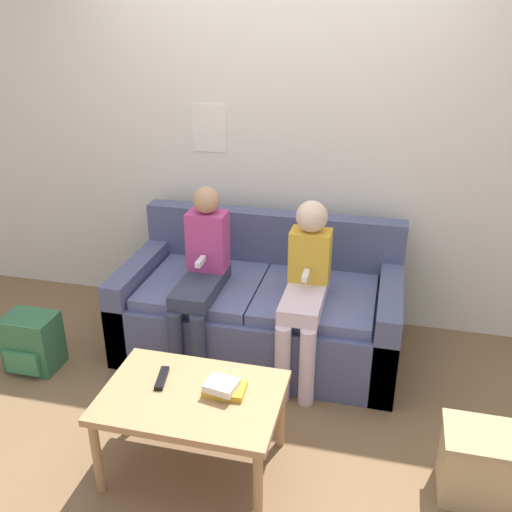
{
  "coord_description": "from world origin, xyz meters",
  "views": [
    {
      "loc": [
        0.74,
        -2.58,
        2.13
      ],
      "look_at": [
        0.0,
        0.43,
        0.72
      ],
      "focal_mm": 40.0,
      "sensor_mm": 36.0,
      "label": 1
    }
  ],
  "objects": [
    {
      "name": "book_stack",
      "position": [
        0.07,
        -0.52,
        0.47
      ],
      "size": [
        0.2,
        0.16,
        0.07
      ],
      "color": "gold",
      "rests_on": "coffee_table"
    },
    {
      "name": "backpack",
      "position": [
        -1.32,
        -0.01,
        0.18
      ],
      "size": [
        0.31,
        0.26,
        0.36
      ],
      "color": "#336B42",
      "rests_on": "ground_plane"
    },
    {
      "name": "tv_remote",
      "position": [
        -0.24,
        -0.49,
        0.45
      ],
      "size": [
        0.07,
        0.17,
        0.02
      ],
      "rotation": [
        0.0,
        0.0,
        0.18
      ],
      "color": "black",
      "rests_on": "coffee_table"
    },
    {
      "name": "wall_back",
      "position": [
        -0.0,
        1.1,
        1.3
      ],
      "size": [
        8.0,
        0.06,
        2.6
      ],
      "color": "silver",
      "rests_on": "ground_plane"
    },
    {
      "name": "couch",
      "position": [
        0.0,
        0.56,
        0.28
      ],
      "size": [
        1.75,
        0.89,
        0.83
      ],
      "color": "#4C5175",
      "rests_on": "ground_plane"
    },
    {
      "name": "coffee_table",
      "position": [
        -0.07,
        -0.56,
        0.39
      ],
      "size": [
        0.84,
        0.58,
        0.44
      ],
      "color": "#AD7F51",
      "rests_on": "ground_plane"
    },
    {
      "name": "person_left",
      "position": [
        -0.32,
        0.36,
        0.61
      ],
      "size": [
        0.24,
        0.6,
        1.1
      ],
      "color": "#33384C",
      "rests_on": "ground_plane"
    },
    {
      "name": "ground_plane",
      "position": [
        0.0,
        0.0,
        0.0
      ],
      "size": [
        10.0,
        10.0,
        0.0
      ],
      "primitive_type": "plane",
      "color": "brown"
    },
    {
      "name": "person_right",
      "position": [
        0.32,
        0.36,
        0.61
      ],
      "size": [
        0.24,
        0.6,
        1.07
      ],
      "color": "silver",
      "rests_on": "ground_plane"
    },
    {
      "name": "storage_box",
      "position": [
        1.3,
        -0.42,
        0.18
      ],
      "size": [
        0.44,
        0.29,
        0.35
      ],
      "color": "tan",
      "rests_on": "ground_plane"
    }
  ]
}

